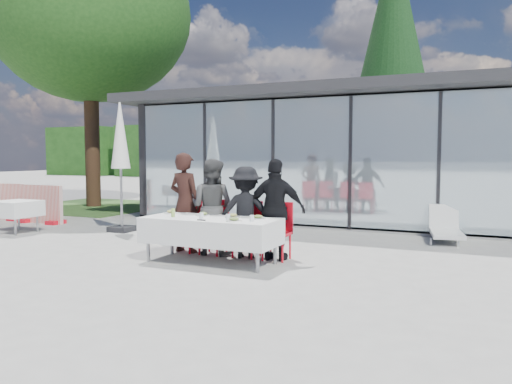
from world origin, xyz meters
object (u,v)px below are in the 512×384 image
diner_b (212,207)px  folded_eyeglasses (201,220)px  diner_chair_d (278,228)px  plate_a (171,212)px  plate_d (258,217)px  diner_chair_a (189,222)px  diner_c (246,212)px  lounger (445,228)px  spare_table_left (17,209)px  deciduous_tree (89,17)px  diner_chair_c (249,226)px  juice_bottle (173,213)px  dining_table (211,231)px  plate_c (233,216)px  market_umbrella (120,145)px  diner_d (276,210)px  plate_extra (234,220)px  diner_chair_b (215,224)px  plate_b (203,214)px  conifer_tree (393,49)px

diner_b → folded_eyeglasses: (0.36, -0.99, -0.10)m
diner_chair_d → plate_a: 1.91m
plate_d → diner_chair_d: bearing=78.0°
diner_chair_a → diner_c: (1.23, -0.12, 0.25)m
diner_b → lounger: (3.73, 3.29, -0.60)m
diner_b → diner_chair_d: (1.23, 0.12, -0.32)m
diner_chair_a → spare_table_left: size_ratio=1.13×
plate_d → deciduous_tree: (-9.05, 6.19, 5.71)m
diner_chair_c → juice_bottle: diner_chair_c is taller
diner_chair_a → diner_chair_d: bearing=0.0°
dining_table → diner_chair_c: 0.82m
diner_chair_c → deciduous_tree: deciduous_tree is taller
plate_c → lounger: bearing=50.4°
market_umbrella → deciduous_tree: deciduous_tree is taller
diner_b → diner_d: bearing=-179.6°
diner_c → plate_extra: size_ratio=6.19×
diner_chair_a → diner_d: size_ratio=0.57×
diner_chair_b → folded_eyeglasses: 1.19m
diner_chair_d → spare_table_left: 6.55m
diner_c → plate_b: bearing=19.6°
plate_extra → juice_bottle: 1.19m
diner_c → plate_d: diner_c is taller
dining_table → lounger: (3.40, 3.92, -0.28)m
diner_c → juice_bottle: (-0.96, -0.79, 0.03)m
diner_b → plate_d: diner_b is taller
diner_c → plate_a: bearing=-0.9°
plate_d → lounger: (2.62, 3.75, -0.52)m
plate_d → plate_c: bearing=177.8°
plate_extra → lounger: bearing=55.8°
plate_c → folded_eyeglasses: 0.61m
plate_d → folded_eyeglasses: (-0.74, -0.53, -0.02)m
spare_table_left → plate_extra: bearing=-11.3°
diner_chair_a → juice_bottle: size_ratio=6.88×
diner_chair_b → spare_table_left: diner_chair_b is taller
diner_b → plate_c: bearing=145.5°
diner_d → market_umbrella: bearing=-23.2°
plate_extra → diner_chair_d: bearing=70.9°
diner_d → spare_table_left: size_ratio=2.00×
conifer_tree → diner_b: bearing=-94.8°
diner_chair_a → diner_chair_d: same height
folded_eyeglasses → diner_chair_d: bearing=52.0°
diner_chair_a → conifer_tree: bearing=82.7°
dining_table → plate_extra: bearing=-24.3°
juice_bottle → deciduous_tree: 11.53m
diner_chair_c → plate_b: (-0.58, -0.58, 0.24)m
diner_chair_b → conifer_tree: size_ratio=0.09×
deciduous_tree → diner_chair_a: bearing=-37.3°
diner_d → plate_a: diner_d is taller
plate_c → spare_table_left: bearing=172.4°
plate_c → market_umbrella: size_ratio=0.09×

